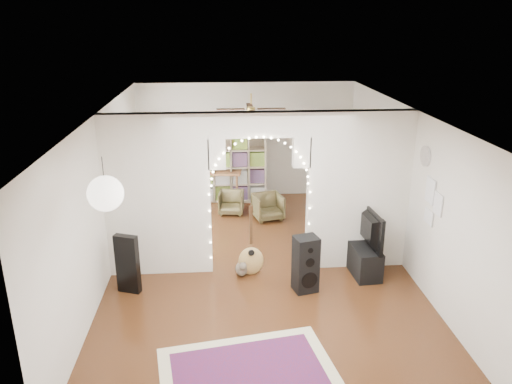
{
  "coord_description": "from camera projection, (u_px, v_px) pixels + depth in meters",
  "views": [
    {
      "loc": [
        -0.64,
        -7.68,
        4.08
      ],
      "look_at": [
        -0.03,
        0.3,
        1.28
      ],
      "focal_mm": 35.0,
      "sensor_mm": 36.0,
      "label": 1
    }
  ],
  "objects": [
    {
      "name": "dining_chair_left",
      "position": [
        231.0,
        203.0,
        10.93
      ],
      "size": [
        0.59,
        0.6,
        0.49
      ],
      "primitive_type": "imported",
      "rotation": [
        0.0,
        0.0,
        -0.12
      ],
      "color": "brown",
      "rests_on": "floor"
    },
    {
      "name": "area_rug",
      "position": [
        250.0,
        376.0,
        5.99
      ],
      "size": [
        2.35,
        1.92,
        0.02
      ],
      "primitive_type": "cube",
      "rotation": [
        0.0,
        0.0,
        0.17
      ],
      "color": "maroon",
      "rests_on": "floor"
    },
    {
      "name": "fairy_lights",
      "position": [
        260.0,
        185.0,
        7.99
      ],
      "size": [
        1.64,
        0.04,
        1.6
      ],
      "primitive_type": null,
      "color": "#FFEABF",
      "rests_on": "divider_wall"
    },
    {
      "name": "window",
      "position": [
        125.0,
        159.0,
        9.65
      ],
      "size": [
        0.04,
        1.2,
        1.4
      ],
      "primitive_type": "cube",
      "color": "white",
      "rests_on": "wall_left"
    },
    {
      "name": "tv",
      "position": [
        364.0,
        227.0,
        8.24
      ],
      "size": [
        0.22,
        1.08,
        0.62
      ],
      "primitive_type": "imported",
      "rotation": [
        0.0,
        0.0,
        1.64
      ],
      "color": "black",
      "rests_on": "media_console"
    },
    {
      "name": "wall_left",
      "position": [
        104.0,
        198.0,
        8.0
      ],
      "size": [
        0.02,
        7.5,
        2.7
      ],
      "primitive_type": "cube",
      "color": "silver",
      "rests_on": "floor"
    },
    {
      "name": "wall_back",
      "position": [
        246.0,
        141.0,
        11.71
      ],
      "size": [
        5.0,
        0.02,
        2.7
      ],
      "primitive_type": "cube",
      "color": "silver",
      "rests_on": "floor"
    },
    {
      "name": "floor",
      "position": [
        259.0,
        267.0,
        8.62
      ],
      "size": [
        7.5,
        7.5,
        0.0
      ],
      "primitive_type": "plane",
      "color": "black",
      "rests_on": "ground"
    },
    {
      "name": "bookcase",
      "position": [
        231.0,
        166.0,
        11.54
      ],
      "size": [
        1.65,
        0.59,
        1.66
      ],
      "primitive_type": "cube",
      "rotation": [
        0.0,
        0.0,
        -0.11
      ],
      "color": "beige",
      "rests_on": "floor"
    },
    {
      "name": "flower_vase",
      "position": [
        216.0,
        165.0,
        11.59
      ],
      "size": [
        0.21,
        0.21,
        0.19
      ],
      "primitive_type": "imported",
      "rotation": [
        0.0,
        0.0,
        -0.16
      ],
      "color": "silver",
      "rests_on": "dining_table"
    },
    {
      "name": "ceiling",
      "position": [
        260.0,
        112.0,
        7.73
      ],
      "size": [
        5.0,
        7.5,
        0.02
      ],
      "primitive_type": "cube",
      "color": "white",
      "rests_on": "wall_back"
    },
    {
      "name": "guitar_case",
      "position": [
        128.0,
        264.0,
        7.71
      ],
      "size": [
        0.38,
        0.24,
        0.96
      ],
      "primitive_type": "cube",
      "rotation": [
        0.0,
        0.0,
        -0.36
      ],
      "color": "black",
      "rests_on": "floor"
    },
    {
      "name": "acoustic_guitar",
      "position": [
        251.0,
        250.0,
        8.23
      ],
      "size": [
        0.43,
        0.2,
        1.05
      ],
      "rotation": [
        0.0,
        0.0,
        0.12
      ],
      "color": "#B68D49",
      "rests_on": "floor"
    },
    {
      "name": "dining_table",
      "position": [
        216.0,
        172.0,
        11.64
      ],
      "size": [
        1.31,
        0.98,
        0.76
      ],
      "rotation": [
        0.0,
        0.0,
        -0.16
      ],
      "color": "brown",
      "rests_on": "floor"
    },
    {
      "name": "tabby_cat",
      "position": [
        242.0,
        268.0,
        8.31
      ],
      "size": [
        0.25,
        0.48,
        0.32
      ],
      "rotation": [
        0.0,
        0.0,
        0.14
      ],
      "color": "brown",
      "rests_on": "floor"
    },
    {
      "name": "ceiling_fan",
      "position": [
        251.0,
        109.0,
        9.71
      ],
      "size": [
        1.1,
        1.1,
        0.3
      ],
      "primitive_type": null,
      "color": "gold",
      "rests_on": "ceiling"
    },
    {
      "name": "wall_front",
      "position": [
        292.0,
        327.0,
        4.65
      ],
      "size": [
        5.0,
        0.02,
        2.7
      ],
      "primitive_type": "cube",
      "color": "silver",
      "rests_on": "floor"
    },
    {
      "name": "media_console",
      "position": [
        361.0,
        257.0,
        8.43
      ],
      "size": [
        0.47,
        1.03,
        0.5
      ],
      "primitive_type": "cube",
      "rotation": [
        0.0,
        0.0,
        0.07
      ],
      "color": "black",
      "rests_on": "floor"
    },
    {
      "name": "wall_right",
      "position": [
        408.0,
        190.0,
        8.36
      ],
      "size": [
        0.02,
        7.5,
        2.7
      ],
      "primitive_type": "cube",
      "color": "silver",
      "rests_on": "floor"
    },
    {
      "name": "picture_frames",
      "position": [
        432.0,
        202.0,
        7.36
      ],
      "size": [
        0.02,
        0.5,
        0.7
      ],
      "primitive_type": null,
      "color": "white",
      "rests_on": "wall_right"
    },
    {
      "name": "divider_wall",
      "position": [
        259.0,
        189.0,
        8.15
      ],
      "size": [
        5.0,
        0.2,
        2.7
      ],
      "color": "silver",
      "rests_on": "floor"
    },
    {
      "name": "wall_clock",
      "position": [
        426.0,
        156.0,
        7.54
      ],
      "size": [
        0.03,
        0.31,
        0.31
      ],
      "primitive_type": "cylinder",
      "rotation": [
        0.0,
        1.57,
        0.0
      ],
      "color": "white",
      "rests_on": "wall_right"
    },
    {
      "name": "paper_lantern",
      "position": [
        105.0,
        194.0,
        5.49
      ],
      "size": [
        0.4,
        0.4,
        0.4
      ],
      "primitive_type": "sphere",
      "color": "white",
      "rests_on": "ceiling"
    },
    {
      "name": "floor_speaker",
      "position": [
        306.0,
        264.0,
        7.75
      ],
      "size": [
        0.42,
        0.39,
        0.91
      ],
      "rotation": [
        0.0,
        0.0,
        0.26
      ],
      "color": "black",
      "rests_on": "floor"
    },
    {
      "name": "dining_chair_right",
      "position": [
        268.0,
        207.0,
        10.62
      ],
      "size": [
        0.71,
        0.72,
        0.54
      ],
      "primitive_type": "imported",
      "rotation": [
        0.0,
        0.0,
        0.24
      ],
      "color": "brown",
      "rests_on": "floor"
    }
  ]
}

